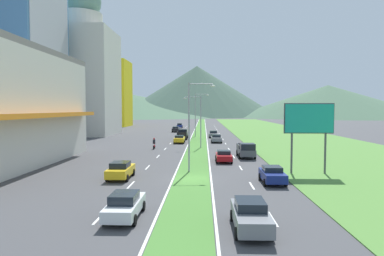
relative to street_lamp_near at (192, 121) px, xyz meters
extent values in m
plane|color=#424244|center=(0.13, -3.47, -5.21)|extent=(600.00, 600.00, 0.00)
cube|color=#477F33|center=(0.13, 56.53, -5.18)|extent=(3.20, 240.00, 0.06)
cube|color=#518438|center=(20.73, 56.53, -5.18)|extent=(24.00, 240.00, 0.06)
cube|color=silver|center=(-4.97, -14.72, -5.20)|extent=(0.16, 2.80, 0.01)
cube|color=silver|center=(-4.97, -5.97, -5.20)|extent=(0.16, 2.80, 0.01)
cube|color=silver|center=(-4.97, 2.78, -5.20)|extent=(0.16, 2.80, 0.01)
cube|color=silver|center=(-4.97, 11.53, -5.20)|extent=(0.16, 2.80, 0.01)
cube|color=silver|center=(-4.97, 20.29, -5.20)|extent=(0.16, 2.80, 0.01)
cube|color=silver|center=(-4.97, 29.04, -5.20)|extent=(0.16, 2.80, 0.01)
cube|color=silver|center=(-4.97, 37.79, -5.20)|extent=(0.16, 2.80, 0.01)
cube|color=silver|center=(-4.97, 46.54, -5.20)|extent=(0.16, 2.80, 0.01)
cube|color=silver|center=(-4.97, 55.29, -5.20)|extent=(0.16, 2.80, 0.01)
cube|color=silver|center=(-4.97, 64.04, -5.20)|extent=(0.16, 2.80, 0.01)
cube|color=silver|center=(-4.97, 72.79, -5.20)|extent=(0.16, 2.80, 0.01)
cube|color=silver|center=(-4.97, 81.54, -5.20)|extent=(0.16, 2.80, 0.01)
cube|color=silver|center=(-4.97, 90.29, -5.20)|extent=(0.16, 2.80, 0.01)
cube|color=silver|center=(-4.97, 99.04, -5.20)|extent=(0.16, 2.80, 0.01)
cube|color=silver|center=(5.23, -14.72, -5.20)|extent=(0.16, 2.80, 0.01)
cube|color=silver|center=(5.23, -5.97, -5.20)|extent=(0.16, 2.80, 0.01)
cube|color=silver|center=(5.23, 2.78, -5.20)|extent=(0.16, 2.80, 0.01)
cube|color=silver|center=(5.23, 11.53, -5.20)|extent=(0.16, 2.80, 0.01)
cube|color=silver|center=(5.23, 20.29, -5.20)|extent=(0.16, 2.80, 0.01)
cube|color=silver|center=(5.23, 29.04, -5.20)|extent=(0.16, 2.80, 0.01)
cube|color=silver|center=(5.23, 37.79, -5.20)|extent=(0.16, 2.80, 0.01)
cube|color=silver|center=(5.23, 46.54, -5.20)|extent=(0.16, 2.80, 0.01)
cube|color=silver|center=(5.23, 55.29, -5.20)|extent=(0.16, 2.80, 0.01)
cube|color=silver|center=(5.23, 64.04, -5.20)|extent=(0.16, 2.80, 0.01)
cube|color=silver|center=(5.23, 72.79, -5.20)|extent=(0.16, 2.80, 0.01)
cube|color=silver|center=(5.23, 81.54, -5.20)|extent=(0.16, 2.80, 0.01)
cube|color=silver|center=(5.23, 90.29, -5.20)|extent=(0.16, 2.80, 0.01)
cube|color=silver|center=(5.23, 99.04, -5.20)|extent=(0.16, 2.80, 0.01)
cube|color=silver|center=(-1.62, 56.53, -5.20)|extent=(0.16, 240.00, 0.01)
cube|color=silver|center=(1.88, 56.53, -5.20)|extent=(0.16, 240.00, 0.01)
cube|color=orange|center=(-16.24, 2.01, 0.51)|extent=(2.82, 26.54, 0.61)
cube|color=beige|center=(-28.84, 49.69, 7.50)|extent=(16.01, 16.01, 25.41)
cylinder|color=beige|center=(-28.84, 49.69, 22.23)|extent=(10.62, 10.62, 4.05)
sphere|color=slate|center=(-28.84, 49.69, 27.28)|extent=(10.12, 10.12, 10.12)
cube|color=yellow|center=(-33.42, 91.42, 6.69)|extent=(14.30, 14.30, 23.80)
cone|color=#47664C|center=(-69.16, 259.63, 4.95)|extent=(203.58, 203.58, 20.32)
cone|color=#3D5647|center=(-4.50, 259.03, 15.97)|extent=(135.64, 135.64, 42.35)
cone|color=#47664C|center=(94.07, 228.31, 6.80)|extent=(144.49, 144.49, 24.01)
cylinder|color=#99999E|center=(-0.29, 0.00, -0.67)|extent=(0.18, 0.18, 9.07)
cylinder|color=#99999E|center=(0.89, 0.01, 3.71)|extent=(2.36, 0.12, 0.10)
ellipsoid|color=silver|center=(2.07, 0.02, 3.51)|extent=(0.56, 0.28, 0.20)
cylinder|color=#99999E|center=(0.72, 22.01, -0.95)|extent=(0.18, 0.18, 8.51)
cylinder|color=#99999E|center=(-0.58, 22.11, 3.15)|extent=(2.61, 0.30, 0.10)
ellipsoid|color=silver|center=(-1.88, 22.21, 2.95)|extent=(0.56, 0.28, 0.20)
cylinder|color=#99999E|center=(-0.72, 44.02, -0.28)|extent=(0.18, 0.18, 9.86)
cylinder|color=#99999E|center=(0.67, 43.99, 4.50)|extent=(2.79, 0.16, 0.10)
ellipsoid|color=silver|center=(2.06, 43.97, 4.30)|extent=(0.56, 0.28, 0.20)
cylinder|color=#4C4C51|center=(9.88, -0.49, -3.15)|extent=(0.20, 0.20, 4.11)
cylinder|color=#4C4C51|center=(13.16, -0.49, -3.15)|extent=(0.20, 0.20, 4.11)
cube|color=teal|center=(11.52, -0.59, 0.30)|extent=(4.68, 0.16, 2.79)
cube|color=#4C4C51|center=(11.52, -0.47, 0.30)|extent=(4.88, 0.08, 2.99)
cube|color=yellow|center=(-3.36, 30.05, -4.53)|extent=(1.86, 4.70, 0.71)
cube|color=black|center=(-3.36, 29.86, -3.97)|extent=(1.60, 2.07, 0.42)
cylinder|color=black|center=(-4.25, 31.51, -4.89)|extent=(0.22, 0.64, 0.64)
cylinder|color=black|center=(-2.47, 31.51, -4.89)|extent=(0.22, 0.64, 0.64)
cylinder|color=black|center=(-4.25, 28.60, -4.89)|extent=(0.22, 0.64, 0.64)
cylinder|color=black|center=(-2.47, 28.60, -4.89)|extent=(0.22, 0.64, 0.64)
cube|color=navy|center=(7.14, -4.96, -4.53)|extent=(1.77, 4.04, 0.72)
cube|color=black|center=(7.14, -4.80, -3.96)|extent=(1.52, 1.78, 0.42)
cylinder|color=black|center=(7.99, -6.21, -4.89)|extent=(0.22, 0.64, 0.64)
cylinder|color=black|center=(6.29, -6.21, -4.89)|extent=(0.22, 0.64, 0.64)
cylinder|color=black|center=(7.99, -3.71, -4.89)|extent=(0.22, 0.64, 0.64)
cylinder|color=black|center=(6.29, -3.71, -4.89)|extent=(0.22, 0.64, 0.64)
cube|color=silver|center=(-3.46, -14.78, -4.55)|extent=(1.71, 4.53, 0.67)
cube|color=black|center=(-3.46, -14.96, -3.95)|extent=(1.47, 1.99, 0.53)
cylinder|color=black|center=(-4.28, -13.37, -4.89)|extent=(0.22, 0.64, 0.64)
cylinder|color=black|center=(-2.64, -13.37, -4.89)|extent=(0.22, 0.64, 0.64)
cylinder|color=black|center=(-4.28, -16.18, -4.89)|extent=(0.22, 0.64, 0.64)
cylinder|color=black|center=(-2.64, -16.18, -4.89)|extent=(0.22, 0.64, 0.64)
cube|color=navy|center=(-6.81, 80.46, -4.54)|extent=(1.73, 4.12, 0.70)
cube|color=black|center=(-6.81, 80.29, -3.92)|extent=(1.49, 1.81, 0.52)
cylinder|color=black|center=(-7.64, 81.74, -4.89)|extent=(0.22, 0.64, 0.64)
cylinder|color=black|center=(-5.98, 81.74, -4.89)|extent=(0.22, 0.64, 0.64)
cylinder|color=black|center=(-7.64, 79.18, -4.89)|extent=(0.22, 0.64, 0.64)
cylinder|color=black|center=(-5.98, 79.18, -4.89)|extent=(0.22, 0.64, 0.64)
cube|color=maroon|center=(3.63, 6.95, -4.58)|extent=(1.81, 4.03, 0.62)
cube|color=black|center=(3.63, 7.11, -4.05)|extent=(1.56, 1.77, 0.44)
cylinder|color=black|center=(4.50, 5.70, -4.89)|extent=(0.22, 0.64, 0.64)
cylinder|color=black|center=(2.76, 5.70, -4.89)|extent=(0.22, 0.64, 0.64)
cylinder|color=black|center=(4.50, 8.20, -4.89)|extent=(0.22, 0.64, 0.64)
cylinder|color=black|center=(2.76, 8.20, -4.89)|extent=(0.22, 0.64, 0.64)
cube|color=slate|center=(3.63, 31.22, -4.54)|extent=(1.90, 4.22, 0.69)
cube|color=black|center=(3.63, 31.39, -3.97)|extent=(1.63, 1.86, 0.46)
cylinder|color=black|center=(4.54, 29.91, -4.89)|extent=(0.22, 0.64, 0.64)
cylinder|color=black|center=(2.72, 29.91, -4.89)|extent=(0.22, 0.64, 0.64)
cylinder|color=black|center=(4.54, 32.53, -4.89)|extent=(0.22, 0.64, 0.64)
cylinder|color=black|center=(2.72, 32.53, -4.89)|extent=(0.22, 0.64, 0.64)
cube|color=yellow|center=(-6.46, -3.35, -4.52)|extent=(1.83, 4.49, 0.74)
cube|color=black|center=(-6.46, -3.53, -3.89)|extent=(1.57, 1.98, 0.51)
cylinder|color=black|center=(-7.34, -1.96, -4.89)|extent=(0.22, 0.64, 0.64)
cylinder|color=black|center=(-5.58, -1.96, -4.89)|extent=(0.22, 0.64, 0.64)
cylinder|color=black|center=(-7.34, -4.74, -4.89)|extent=(0.22, 0.64, 0.64)
cylinder|color=black|center=(-5.58, -4.74, -4.89)|extent=(0.22, 0.64, 0.64)
cube|color=slate|center=(3.68, -16.62, -4.50)|extent=(1.76, 4.62, 0.77)
cube|color=black|center=(3.68, -16.44, -3.87)|extent=(1.51, 2.03, 0.48)
cylinder|color=black|center=(4.53, -18.05, -4.89)|extent=(0.22, 0.64, 0.64)
cylinder|color=black|center=(2.84, -18.05, -4.89)|extent=(0.22, 0.64, 0.64)
cylinder|color=black|center=(4.53, -15.19, -4.89)|extent=(0.22, 0.64, 0.64)
cylinder|color=black|center=(2.84, -15.19, -4.89)|extent=(0.22, 0.64, 0.64)
cube|color=slate|center=(3.36, 42.84, -4.57)|extent=(1.88, 4.58, 0.64)
cube|color=black|center=(3.36, 43.02, -3.99)|extent=(1.61, 2.02, 0.51)
cylinder|color=black|center=(4.26, 41.42, -4.89)|extent=(0.22, 0.64, 0.64)
cylinder|color=black|center=(2.46, 41.42, -4.89)|extent=(0.22, 0.64, 0.64)
cylinder|color=black|center=(4.26, 44.26, -4.89)|extent=(0.22, 0.64, 0.64)
cylinder|color=black|center=(2.46, 44.26, -4.89)|extent=(0.22, 0.64, 0.64)
cube|color=black|center=(-6.54, 60.66, -4.53)|extent=(1.82, 4.79, 0.71)
cube|color=black|center=(-6.54, 60.47, -3.95)|extent=(1.57, 2.11, 0.46)
cylinder|color=black|center=(-7.42, 62.15, -4.89)|extent=(0.22, 0.64, 0.64)
cylinder|color=black|center=(-5.67, 62.15, -4.89)|extent=(0.22, 0.64, 0.64)
cylinder|color=black|center=(-7.42, 59.18, -4.89)|extent=(0.22, 0.64, 0.64)
cylinder|color=black|center=(-5.67, 59.18, -4.89)|extent=(0.22, 0.64, 0.64)
cube|color=black|center=(-3.30, 38.23, -4.41)|extent=(2.00, 5.40, 0.80)
cube|color=black|center=(-3.30, 39.83, -3.61)|extent=(1.84, 2.00, 0.80)
cube|color=black|center=(-4.24, 37.13, -3.79)|extent=(0.10, 3.20, 0.44)
cube|color=black|center=(-2.36, 37.13, -3.79)|extent=(0.10, 3.20, 0.44)
cube|color=black|center=(-3.30, 35.58, -3.79)|extent=(1.84, 0.10, 0.44)
cylinder|color=black|center=(-4.26, 39.85, -4.81)|extent=(0.26, 0.80, 0.80)
cylinder|color=black|center=(-2.34, 39.85, -4.81)|extent=(0.26, 0.80, 0.80)
cylinder|color=black|center=(-4.26, 36.61, -4.81)|extent=(0.26, 0.80, 0.80)
cylinder|color=black|center=(-2.34, 36.61, -4.81)|extent=(0.26, 0.80, 0.80)
cube|color=#515459|center=(6.79, 11.13, -4.41)|extent=(2.00, 5.40, 0.80)
cube|color=black|center=(6.79, 9.53, -3.61)|extent=(1.84, 2.00, 0.80)
cube|color=#515459|center=(7.73, 12.23, -3.79)|extent=(0.10, 3.20, 0.44)
cube|color=#515459|center=(5.85, 12.23, -3.79)|extent=(0.10, 3.20, 0.44)
cube|color=#515459|center=(6.79, 13.78, -3.79)|extent=(1.84, 0.10, 0.44)
cylinder|color=black|center=(7.75, 9.51, -4.81)|extent=(0.26, 0.80, 0.80)
cylinder|color=black|center=(5.83, 9.51, -4.81)|extent=(0.26, 0.80, 0.80)
cylinder|color=black|center=(7.75, 12.75, -4.81)|extent=(0.26, 0.80, 0.80)
cylinder|color=black|center=(5.83, 12.75, -4.81)|extent=(0.26, 0.80, 0.80)
cylinder|color=black|center=(-6.73, 20.83, -4.91)|extent=(0.10, 0.60, 0.60)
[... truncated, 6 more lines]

